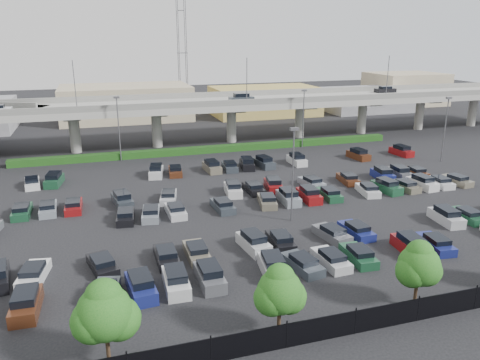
# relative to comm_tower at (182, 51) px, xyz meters

# --- Properties ---
(ground) EXTENTS (280.00, 280.00, 0.00)m
(ground) POSITION_rel_comm_tower_xyz_m (-4.00, -74.00, -15.61)
(ground) COLOR black
(overpass) EXTENTS (150.00, 13.00, 15.80)m
(overpass) POSITION_rel_comm_tower_xyz_m (-4.21, -42.01, -8.64)
(overpass) COLOR gray
(overpass) RESTS_ON ground
(hedge) EXTENTS (66.00, 1.60, 1.10)m
(hedge) POSITION_rel_comm_tower_xyz_m (-4.00, -49.00, -15.06)
(hedge) COLOR #144012
(hedge) RESTS_ON ground
(fence) EXTENTS (70.00, 0.10, 2.00)m
(fence) POSITION_rel_comm_tower_xyz_m (-4.05, -102.00, -14.71)
(fence) COLOR black
(fence) RESTS_ON ground
(tree_row) EXTENTS (65.07, 3.66, 5.94)m
(tree_row) POSITION_rel_comm_tower_xyz_m (-3.30, -100.53, -12.09)
(tree_row) COLOR #332316
(tree_row) RESTS_ON ground
(parked_cars) EXTENTS (63.03, 36.68, 1.67)m
(parked_cars) POSITION_rel_comm_tower_xyz_m (-3.09, -78.99, -14.98)
(parked_cars) COLOR navy
(parked_cars) RESTS_ON ground
(light_poles) EXTENTS (66.90, 48.38, 10.30)m
(light_poles) POSITION_rel_comm_tower_xyz_m (-8.12, -72.00, -9.37)
(light_poles) COLOR #55545A
(light_poles) RESTS_ON ground
(distant_buildings) EXTENTS (138.00, 24.00, 9.00)m
(distant_buildings) POSITION_rel_comm_tower_xyz_m (8.38, -12.19, -11.87)
(distant_buildings) COLOR slate
(distant_buildings) RESTS_ON ground
(comm_tower) EXTENTS (2.40, 2.40, 30.00)m
(comm_tower) POSITION_rel_comm_tower_xyz_m (0.00, 0.00, 0.00)
(comm_tower) COLOR #55545A
(comm_tower) RESTS_ON ground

